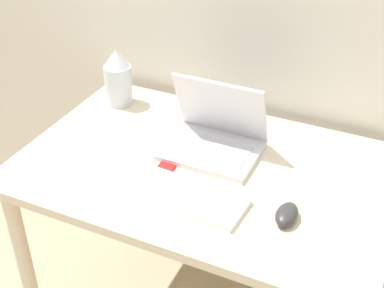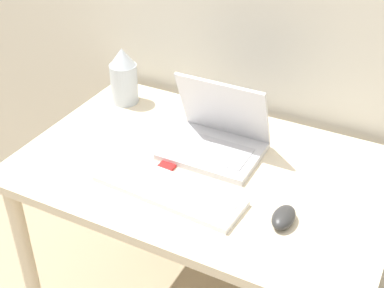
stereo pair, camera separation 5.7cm
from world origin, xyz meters
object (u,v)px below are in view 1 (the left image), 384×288
object	(u,v)px
mouse	(287,214)
mp3_player	(164,170)
keyboard	(170,191)
vase	(118,78)
laptop	(215,135)

from	to	relation	value
mouse	mp3_player	distance (m)	0.40
keyboard	mouse	distance (m)	0.33
mouse	keyboard	bearing A→B (deg)	-174.91
mouse	vase	bearing A→B (deg)	153.67
mouse	mp3_player	xyz separation A→B (m)	(-0.39, 0.06, -0.01)
laptop	mouse	size ratio (longest dim) A/B	3.00
laptop	vase	bearing A→B (deg)	162.79
keyboard	mp3_player	bearing A→B (deg)	126.68
mouse	vase	size ratio (longest dim) A/B	0.47
laptop	mp3_player	size ratio (longest dim) A/B	4.55
mp3_player	vase	bearing A→B (deg)	138.09
mp3_player	keyboard	bearing A→B (deg)	-53.32
mouse	vase	world-z (taller)	vase
laptop	vase	size ratio (longest dim) A/B	1.41
mp3_player	laptop	bearing A→B (deg)	61.88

